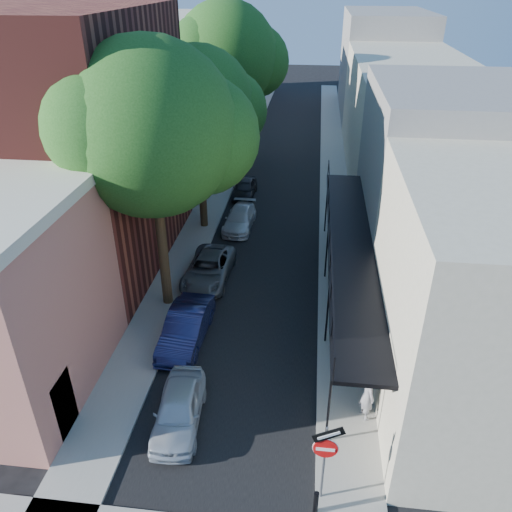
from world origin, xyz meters
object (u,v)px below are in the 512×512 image
(parked_car_a, at_px, (179,409))
(parked_car_b, at_px, (186,327))
(oak_near, at_px, (164,131))
(parked_car_e, at_px, (245,188))
(oak_mid, at_px, (206,106))
(bollard, at_px, (316,502))
(pedestrian, at_px, (367,395))
(parked_car_c, at_px, (209,269))
(parked_car_d, at_px, (240,219))
(oak_far, at_px, (233,57))
(sign_post, at_px, (325,451))

(parked_car_a, relative_size, parked_car_b, 0.88)
(oak_near, bearing_deg, parked_car_b, -69.10)
(parked_car_a, bearing_deg, parked_car_e, 87.54)
(oak_mid, bearing_deg, oak_near, -89.63)
(bollard, relative_size, pedestrian, 0.42)
(oak_near, distance_m, parked_car_c, 7.59)
(oak_near, height_order, parked_car_a, oak_near)
(oak_mid, xyz_separation_m, parked_car_e, (1.37, 4.67, -6.46))
(parked_car_c, bearing_deg, pedestrian, -47.07)
(parked_car_d, height_order, parked_car_e, parked_car_e)
(bollard, height_order, parked_car_e, parked_car_e)
(oak_far, xyz_separation_m, parked_car_d, (1.66, -9.13, -7.69))
(parked_car_d, bearing_deg, parked_car_b, -91.08)
(parked_car_b, distance_m, parked_car_d, 10.66)
(sign_post, bearing_deg, oak_far, 103.91)
(parked_car_b, bearing_deg, oak_far, 95.08)
(parked_car_a, bearing_deg, parked_car_b, 96.40)
(oak_mid, height_order, oak_far, oak_far)
(parked_car_b, relative_size, parked_car_e, 1.20)
(sign_post, relative_size, oak_mid, 0.29)
(bollard, height_order, oak_far, oak_far)
(parked_car_c, relative_size, parked_car_e, 1.27)
(oak_mid, bearing_deg, parked_car_e, 73.58)
(sign_post, xyz_separation_m, oak_far, (-6.51, 26.30, 6.22))
(sign_post, xyz_separation_m, parked_car_c, (-5.51, 11.25, -1.42))
(sign_post, xyz_separation_m, oak_mid, (-6.58, 17.26, 5.02))
(oak_far, relative_size, parked_car_b, 2.84)
(bollard, height_order, parked_car_a, parked_car_a)
(parked_car_a, height_order, parked_car_b, parked_car_b)
(parked_car_c, distance_m, pedestrian, 10.65)
(sign_post, bearing_deg, oak_mid, 110.86)
(sign_post, relative_size, bollard, 3.74)
(parked_car_e, bearing_deg, parked_car_b, -90.45)
(parked_car_b, bearing_deg, parked_car_a, -77.61)
(sign_post, relative_size, parked_car_c, 0.67)
(parked_car_c, relative_size, pedestrian, 2.36)
(parked_car_d, bearing_deg, oak_mid, 179.21)
(sign_post, xyz_separation_m, parked_car_d, (-4.85, 17.17, -1.47))
(oak_mid, distance_m, pedestrian, 17.26)
(parked_car_c, height_order, parked_car_d, parked_car_c)
(sign_post, bearing_deg, pedestrian, 65.74)
(oak_near, distance_m, pedestrian, 12.12)
(sign_post, distance_m, parked_car_d, 17.90)
(oak_near, bearing_deg, bollard, -56.88)
(sign_post, distance_m, pedestrian, 3.64)
(bollard, relative_size, oak_near, 0.07)
(oak_mid, xyz_separation_m, parked_car_c, (1.07, -6.00, -6.44))
(oak_near, xyz_separation_m, parked_car_c, (1.02, 1.97, -7.26))
(parked_car_a, xyz_separation_m, parked_car_d, (-0.15, 14.88, -0.06))
(oak_mid, xyz_separation_m, pedestrian, (8.02, -14.06, -5.99))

